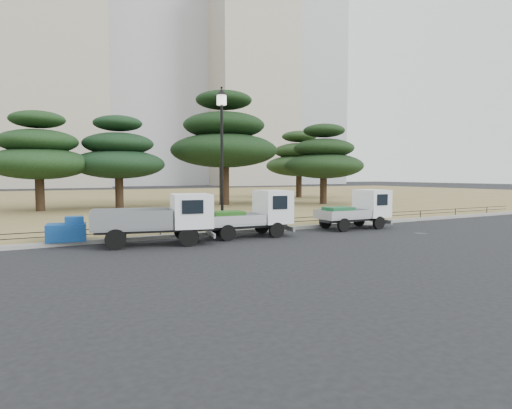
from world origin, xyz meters
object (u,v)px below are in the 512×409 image
truck_kei_rear (358,209)px  tarp_pile (67,231)px  truck_kei_front (254,214)px  truck_large (161,217)px  street_lamp (222,135)px

truck_kei_rear → tarp_pile: bearing=174.9°
truck_kei_front → tarp_pile: bearing=172.9°
tarp_pile → truck_large: bearing=-26.4°
street_lamp → truck_kei_rear: bearing=-12.1°
truck_kei_rear → street_lamp: bearing=168.7°
truck_kei_front → tarp_pile: truck_kei_front is taller
truck_kei_front → tarp_pile: 7.20m
street_lamp → tarp_pile: size_ratio=4.16×
truck_kei_rear → truck_kei_front: bearing=-178.9°
truck_large → truck_kei_front: truck_kei_front is taller
truck_kei_front → street_lamp: 3.71m
truck_large → truck_kei_rear: size_ratio=1.26×
street_lamp → tarp_pile: 7.30m
truck_large → tarp_pile: bearing=164.7°
street_lamp → tarp_pile: bearing=-179.3°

